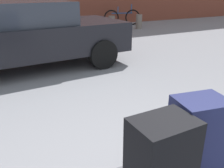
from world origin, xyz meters
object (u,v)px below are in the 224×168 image
(suitcase_navy_front_right, at_px, (197,142))
(parked_car, at_px, (22,34))
(bicycle_leaning, at_px, (122,17))
(bollard_kerb_mid, at_px, (112,24))
(suitcase_black_stacked_top, at_px, (161,166))
(bollard_kerb_far, at_px, (139,22))
(bollard_kerb_near, at_px, (79,26))

(suitcase_navy_front_right, distance_m, parked_car, 4.51)
(bicycle_leaning, distance_m, bollard_kerb_mid, 1.75)
(bicycle_leaning, bearing_deg, suitcase_black_stacked_top, -117.73)
(parked_car, bearing_deg, suitcase_navy_front_right, -83.01)
(suitcase_black_stacked_top, height_order, bicycle_leaning, suitcase_black_stacked_top)
(bollard_kerb_far, bearing_deg, suitcase_black_stacked_top, -121.92)
(suitcase_navy_front_right, height_order, bollard_kerb_mid, suitcase_navy_front_right)
(bollard_kerb_near, xyz_separation_m, bollard_kerb_far, (2.74, 0.00, 0.00))
(suitcase_navy_front_right, distance_m, bollard_kerb_mid, 8.80)
(parked_car, height_order, bollard_kerb_mid, parked_car)
(bollard_kerb_near, relative_size, bollard_kerb_mid, 1.00)
(bollard_kerb_mid, bearing_deg, suitcase_navy_front_right, -112.80)
(bollard_kerb_far, bearing_deg, bollard_kerb_mid, 180.00)
(bollard_kerb_mid, xyz_separation_m, bollard_kerb_far, (1.32, 0.00, 0.00))
(suitcase_black_stacked_top, distance_m, bicycle_leaning, 10.69)
(parked_car, distance_m, bicycle_leaning, 7.12)
(parked_car, relative_size, bollard_kerb_mid, 7.22)
(suitcase_navy_front_right, xyz_separation_m, bollard_kerb_mid, (3.41, 8.11, -0.36))
(bollard_kerb_near, bearing_deg, suitcase_black_stacked_top, -106.07)
(suitcase_navy_front_right, xyz_separation_m, bollard_kerb_far, (4.73, 8.11, -0.36))
(suitcase_navy_front_right, height_order, bicycle_leaning, suitcase_navy_front_right)
(parked_car, relative_size, bicycle_leaning, 2.56)
(bollard_kerb_mid, bearing_deg, parked_car, -137.47)
(parked_car, bearing_deg, bicycle_leaning, 43.61)
(suitcase_navy_front_right, xyz_separation_m, suitcase_black_stacked_top, (-0.37, -0.08, -0.01))
(suitcase_black_stacked_top, height_order, bollard_kerb_far, suitcase_black_stacked_top)
(bicycle_leaning, height_order, bollard_kerb_near, bicycle_leaning)
(parked_car, xyz_separation_m, bollard_kerb_far, (5.28, 3.63, -0.46))
(suitcase_navy_front_right, height_order, suitcase_black_stacked_top, suitcase_navy_front_right)
(suitcase_black_stacked_top, height_order, parked_car, parked_car)
(suitcase_navy_front_right, bearing_deg, bollard_kerb_far, 69.05)
(bicycle_leaning, distance_m, bollard_kerb_near, 2.91)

